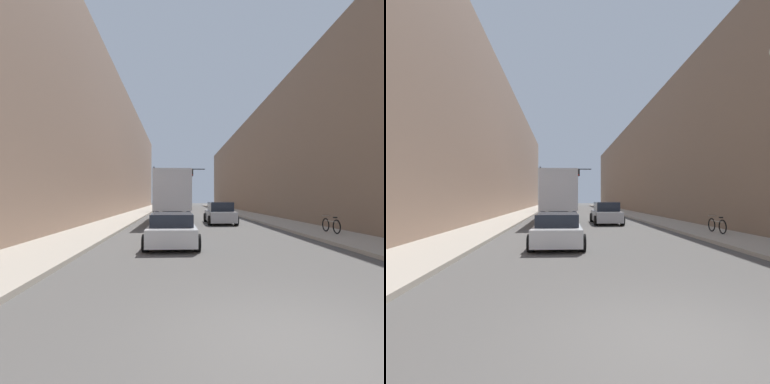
# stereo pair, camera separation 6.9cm
# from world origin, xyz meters

# --- Properties ---
(ground_plane) EXTENTS (200.00, 200.00, 0.00)m
(ground_plane) POSITION_xyz_m (0.00, 0.00, 0.00)
(ground_plane) COLOR #565451
(sidewalk_right) EXTENTS (2.93, 80.00, 0.15)m
(sidewalk_right) POSITION_xyz_m (6.27, 30.00, 0.07)
(sidewalk_right) COLOR #B2A899
(sidewalk_right) RESTS_ON ground
(sidewalk_left) EXTENTS (2.93, 80.00, 0.15)m
(sidewalk_left) POSITION_xyz_m (-6.27, 30.00, 0.07)
(sidewalk_left) COLOR #B2A899
(sidewalk_left) RESTS_ON ground
(building_right) EXTENTS (6.00, 80.00, 12.35)m
(building_right) POSITION_xyz_m (10.74, 30.00, 6.17)
(building_right) COLOR #846B56
(building_right) RESTS_ON ground
(building_left) EXTENTS (6.00, 80.00, 15.03)m
(building_left) POSITION_xyz_m (-10.74, 30.00, 7.51)
(building_left) COLOR #997A66
(building_left) RESTS_ON ground
(semi_truck) EXTENTS (2.52, 14.01, 3.85)m
(semi_truck) POSITION_xyz_m (-1.87, 22.13, 2.19)
(semi_truck) COLOR silver
(semi_truck) RESTS_ON ground
(sedan_car) EXTENTS (2.12, 4.66, 1.32)m
(sedan_car) POSITION_xyz_m (-1.78, 8.70, 0.64)
(sedan_car) COLOR silver
(sedan_car) RESTS_ON ground
(suv_car) EXTENTS (2.12, 4.59, 1.63)m
(suv_car) POSITION_xyz_m (1.68, 18.60, 0.77)
(suv_car) COLOR #B7B7BC
(suv_car) RESTS_ON ground
(traffic_signal_gantry) EXTENTS (7.03, 0.35, 6.15)m
(traffic_signal_gantry) POSITION_xyz_m (-2.72, 36.82, 4.43)
(traffic_signal_gantry) COLOR black
(traffic_signal_gantry) RESTS_ON ground
(parked_bicycle) EXTENTS (0.44, 1.82, 0.86)m
(parked_bicycle) POSITION_xyz_m (6.38, 11.19, 0.53)
(parked_bicycle) COLOR black
(parked_bicycle) RESTS_ON sidewalk_right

